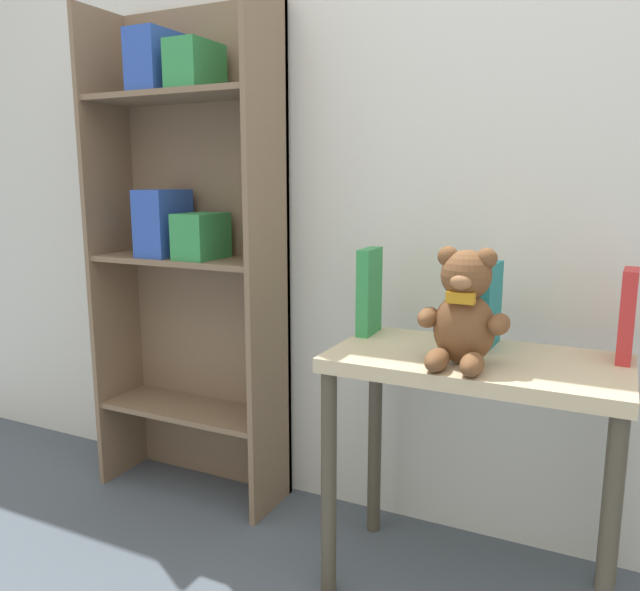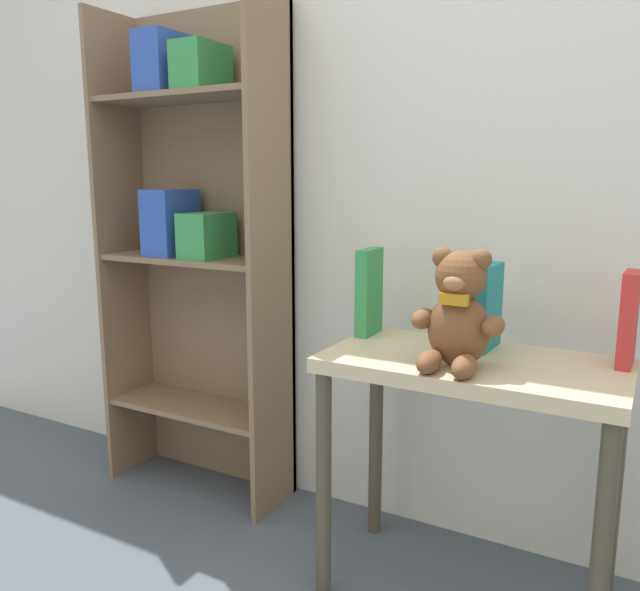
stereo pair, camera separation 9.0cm
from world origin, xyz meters
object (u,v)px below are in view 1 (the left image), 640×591
object	(u,v)px
teddy_bear	(464,312)
book_standing_green	(369,291)
display_table	(475,398)
bookshelf_side	(191,232)
book_standing_teal	(487,305)
book_standing_red	(627,316)

from	to	relation	value
teddy_bear	book_standing_green	distance (m)	0.36
display_table	teddy_bear	world-z (taller)	teddy_bear
bookshelf_side	teddy_bear	size ratio (longest dim) A/B	5.84
book_standing_green	book_standing_teal	distance (m)	0.32
book_standing_green	book_standing_red	xyz separation A→B (m)	(0.65, 0.02, -0.01)
display_table	book_standing_teal	bearing A→B (deg)	90.00
bookshelf_side	book_standing_red	world-z (taller)	bookshelf_side
display_table	teddy_bear	size ratio (longest dim) A/B	2.57
teddy_bear	book_standing_teal	xyz separation A→B (m)	(0.02, 0.19, -0.02)
book_standing_teal	bookshelf_side	bearing A→B (deg)	178.71
teddy_bear	book_standing_red	distance (m)	0.39
bookshelf_side	book_standing_teal	world-z (taller)	bookshelf_side
book_standing_green	teddy_bear	bearing A→B (deg)	-32.64
book_standing_red	book_standing_green	bearing A→B (deg)	-176.72
bookshelf_side	book_standing_green	distance (m)	0.68
bookshelf_side	book_standing_teal	size ratio (longest dim) A/B	7.40
bookshelf_side	book_standing_green	xyz separation A→B (m)	(0.66, -0.07, -0.13)
display_table	teddy_bear	distance (m)	0.25
teddy_bear	book_standing_green	size ratio (longest dim) A/B	1.15
book_standing_red	teddy_bear	bearing A→B (deg)	-147.68
display_table	book_standing_red	bearing A→B (deg)	19.43
book_standing_teal	teddy_bear	bearing A→B (deg)	-92.51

